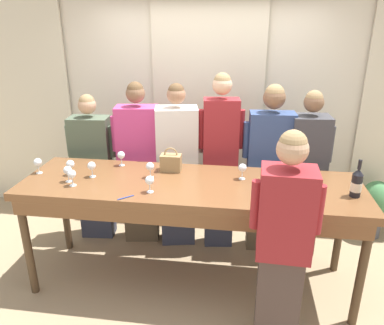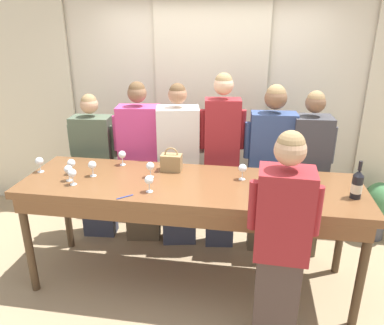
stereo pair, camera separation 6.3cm
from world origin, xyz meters
TOP-DOWN VIEW (x-y plane):
  - ground_plane at (0.00, 0.00)m, footprint 18.00×18.00m
  - wall_back at (0.00, 1.45)m, footprint 12.00×0.06m
  - curtain_panel_left at (-2.33, 1.39)m, footprint 1.28×0.03m
  - curtain_panel_center at (0.00, 1.39)m, footprint 1.28×0.03m
  - tasting_bar at (0.00, -0.02)m, footprint 2.91×0.86m
  - wine_bottle at (1.32, -0.08)m, footprint 0.08×0.08m
  - handbag at (-0.22, 0.24)m, footprint 0.19×0.12m
  - wine_glass_front_left at (0.43, 0.14)m, footprint 0.07×0.07m
  - wine_glass_front_mid at (-0.97, -0.20)m, footprint 0.07×0.07m
  - wine_glass_front_right at (-0.37, 0.06)m, footprint 0.07×0.07m
  - wine_glass_center_left at (-1.04, -0.13)m, footprint 0.07×0.07m
  - wine_glass_center_mid at (1.00, 0.04)m, footprint 0.07×0.07m
  - wine_glass_center_right at (-1.08, 0.01)m, footprint 0.07×0.07m
  - wine_glass_back_left at (-0.88, 0.00)m, footprint 0.07×0.07m
  - wine_glass_back_mid at (-1.39, 0.01)m, footprint 0.07×0.07m
  - wine_glass_back_right at (-0.30, -0.24)m, footprint 0.07×0.07m
  - wine_glass_near_host at (-0.71, 0.30)m, footprint 0.07×0.07m
  - wine_glass_by_bottle at (0.83, 0.24)m, footprint 0.07×0.07m
  - pen at (-0.46, -0.37)m, footprint 0.11×0.10m
  - guest_olive_jacket at (-1.16, 0.67)m, footprint 0.53×0.28m
  - guest_pink_top at (-0.65, 0.67)m, footprint 0.54×0.31m
  - guest_cream_sweater at (-0.24, 0.67)m, footprint 0.54×0.36m
  - guest_striped_shirt at (0.21, 0.67)m, footprint 0.47×0.25m
  - guest_navy_coat at (0.70, 0.67)m, footprint 0.55×0.25m
  - guest_beige_cap at (1.06, 0.67)m, footprint 0.47×0.30m
  - host_pouring at (0.73, -0.63)m, footprint 0.48×0.28m
  - potted_plant at (1.92, 1.07)m, footprint 0.35×0.35m

SIDE VIEW (x-z plane):
  - ground_plane at x=0.00m, z-range 0.00..0.00m
  - potted_plant at x=1.92m, z-range 0.05..0.72m
  - guest_olive_jacket at x=-1.16m, z-range 0.01..1.63m
  - host_pouring at x=0.73m, z-range 0.02..1.71m
  - guest_beige_cap at x=1.06m, z-range 0.01..1.73m
  - guest_cream_sweater at x=-0.24m, z-range 0.00..1.75m
  - guest_pink_top at x=-0.65m, z-range 0.01..1.77m
  - guest_navy_coat at x=0.70m, z-range 0.03..1.79m
  - tasting_bar at x=0.00m, z-range 0.42..1.44m
  - guest_striped_shirt at x=0.21m, z-range 0.04..1.90m
  - pen at x=-0.46m, z-range 1.02..1.02m
  - handbag at x=-0.22m, z-range 0.99..1.21m
  - wine_glass_front_left at x=0.43m, z-range 1.05..1.19m
  - wine_glass_front_right at x=-0.37m, z-range 1.05..1.19m
  - wine_glass_center_left at x=-1.04m, z-range 1.05..1.19m
  - wine_glass_center_mid at x=1.00m, z-range 1.05..1.19m
  - wine_glass_by_bottle at x=0.83m, z-range 1.05..1.19m
  - wine_glass_front_mid at x=-0.97m, z-range 1.05..1.19m
  - wine_glass_center_right at x=-1.08m, z-range 1.05..1.19m
  - wine_glass_back_left at x=-0.88m, z-range 1.05..1.19m
  - wine_glass_back_mid at x=-1.39m, z-range 1.05..1.19m
  - wine_glass_back_right at x=-0.30m, z-range 1.05..1.19m
  - wine_glass_near_host at x=-0.71m, z-range 1.05..1.19m
  - wine_bottle at x=1.32m, z-range 0.97..1.28m
  - curtain_panel_left at x=-2.33m, z-range 0.00..2.69m
  - curtain_panel_center at x=0.00m, z-range 0.00..2.69m
  - wall_back at x=0.00m, z-range 0.00..2.80m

